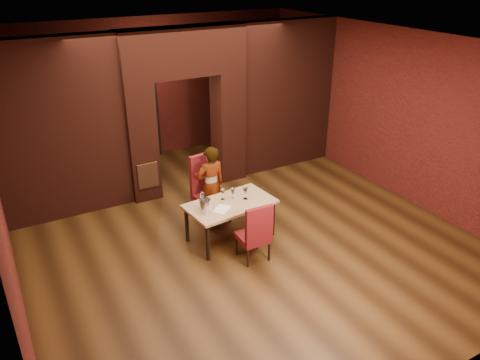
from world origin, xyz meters
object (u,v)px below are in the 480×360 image
object	(u,v)px
wine_glass_c	(245,193)
potted_plant	(254,196)
chair_near	(253,230)
wine_bucket	(205,206)
person_seated	(211,186)
chair_far	(211,190)
wine_glass_b	(233,194)
water_bottle	(202,200)
wine_glass_a	(223,194)
dining_table	(230,220)

from	to	relation	value
wine_glass_c	potted_plant	distance (m)	1.21
chair_near	wine_bucket	distance (m)	0.85
chair_near	person_seated	world-z (taller)	person_seated
chair_far	wine_bucket	distance (m)	0.93
wine_glass_b	water_bottle	xyz separation A→B (m)	(-0.57, -0.03, 0.05)
person_seated	wine_glass_c	xyz separation A→B (m)	(0.33, -0.64, 0.06)
potted_plant	chair_near	bearing A→B (deg)	-121.16
wine_glass_b	water_bottle	world-z (taller)	water_bottle
wine_glass_a	wine_glass_c	distance (m)	0.38
chair_far	person_seated	size ratio (longest dim) A/B	0.84
person_seated	wine_glass_c	world-z (taller)	person_seated
wine_glass_a	wine_bucket	distance (m)	0.50
chair_far	wine_glass_b	size ratio (longest dim) A/B	6.68
person_seated	water_bottle	size ratio (longest dim) A/B	5.13
wine_glass_a	chair_near	bearing A→B (deg)	-84.21
wine_glass_a	wine_glass_c	bearing A→B (deg)	-25.94
wine_bucket	water_bottle	distance (m)	0.17
chair_far	chair_near	xyz separation A→B (m)	(0.04, -1.37, -0.12)
wine_glass_c	water_bottle	world-z (taller)	water_bottle
wine_bucket	potted_plant	world-z (taller)	wine_bucket
chair_far	potted_plant	xyz separation A→B (m)	(0.95, 0.13, -0.41)
potted_plant	wine_glass_b	bearing A→B (deg)	-139.75
wine_glass_b	wine_bucket	distance (m)	0.63
wine_glass_b	wine_bucket	xyz separation A→B (m)	(-0.60, -0.20, 0.02)
wine_glass_b	wine_glass_c	distance (m)	0.21
wine_glass_b	wine_glass_c	bearing A→B (deg)	-32.59
chair_near	person_seated	distance (m)	1.35
wine_bucket	wine_glass_c	bearing A→B (deg)	6.11
wine_glass_c	water_bottle	distance (m)	0.76
dining_table	person_seated	world-z (taller)	person_seated
wine_glass_a	potted_plant	distance (m)	1.32
person_seated	water_bottle	distance (m)	0.71
dining_table	person_seated	xyz separation A→B (m)	(-0.04, 0.64, 0.39)
wine_bucket	person_seated	bearing A→B (deg)	58.13
water_bottle	wine_bucket	bearing A→B (deg)	-98.92
wine_glass_c	potted_plant	bearing A→B (deg)	51.29
chair_near	wine_glass_a	world-z (taller)	chair_near
chair_far	potted_plant	world-z (taller)	chair_far
water_bottle	chair_near	bearing A→B (deg)	-56.79
person_seated	potted_plant	world-z (taller)	person_seated
chair_near	wine_glass_a	xyz separation A→B (m)	(-0.09, 0.85, 0.27)
person_seated	potted_plant	distance (m)	1.13
chair_near	wine_bucket	world-z (taller)	chair_near
dining_table	potted_plant	bearing A→B (deg)	35.25
water_bottle	wine_glass_b	bearing A→B (deg)	3.23
wine_bucket	water_bottle	size ratio (longest dim) A/B	0.79
water_bottle	wine_glass_a	bearing A→B (deg)	11.33
person_seated	wine_bucket	bearing A→B (deg)	57.89
chair_near	person_seated	xyz separation A→B (m)	(-0.07, 1.32, 0.23)
wine_glass_c	water_bottle	size ratio (longest dim) A/B	0.81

